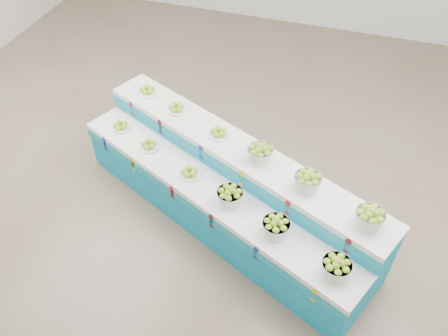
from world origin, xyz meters
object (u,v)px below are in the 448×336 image
at_px(basket_lower_left, 230,196).
at_px(plate_upper_mid, 176,108).
at_px(basket_upper_right, 370,218).
at_px(display_stand, 224,189).

relative_size(basket_lower_left, plate_upper_mid, 1.16).
bearing_deg(basket_upper_right, plate_upper_mid, 155.83).
relative_size(basket_lower_left, basket_upper_right, 1.00).
distance_m(display_stand, basket_lower_left, 0.52).
height_order(plate_upper_mid, basket_upper_right, basket_upper_right).
xyz_separation_m(basket_lower_left, basket_upper_right, (1.48, -0.10, 0.30)).
relative_size(display_stand, plate_upper_mid, 15.96).
bearing_deg(display_stand, plate_upper_mid, 166.47).
bearing_deg(basket_lower_left, display_stand, 117.38).
xyz_separation_m(basket_lower_left, plate_upper_mid, (-1.05, 1.03, 0.24)).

